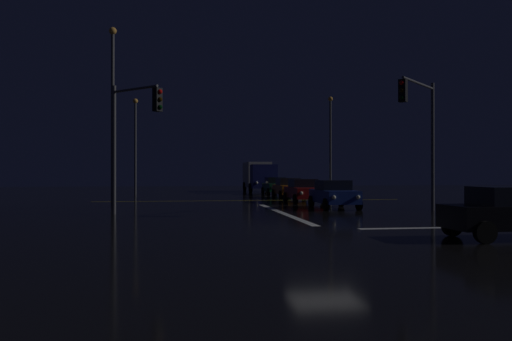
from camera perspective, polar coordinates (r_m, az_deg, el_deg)
name	(u,v)px	position (r m, az deg, el deg)	size (l,w,h in m)	color
ground	(325,231)	(18.65, 7.48, -6.51)	(120.00, 120.00, 0.10)	black
stop_line_north	(282,213)	(26.14, 2.84, -4.59)	(0.35, 13.20, 0.01)	white
centre_line_ns	(250,200)	(37.56, -0.60, -3.26)	(22.00, 0.15, 0.01)	yellow
sedan_blue	(334,194)	(29.64, 8.42, -2.53)	(2.02, 4.33, 1.57)	navy
sedan_red	(303,191)	(34.99, 5.15, -2.18)	(2.02, 4.33, 1.57)	maroon
sedan_orange	(288,188)	(41.50, 3.50, -1.87)	(2.02, 4.33, 1.57)	#C66014
sedan_green	(275,186)	(47.39, 2.11, -1.67)	(2.02, 4.33, 1.57)	#14512D
box_truck	(259,175)	(54.18, 0.29, -0.53)	(2.68, 8.28, 3.08)	navy
traffic_signal_ne	(421,120)	(27.61, 17.45, 5.22)	(3.28, 3.28, 6.70)	#4C4C51
traffic_signal_nw	(132,125)	(25.24, -13.28, 4.78)	(2.45, 2.45, 6.17)	#4C4C51
streetlamp_left_far	(135,139)	(47.41, -12.92, 3.33)	(0.44, 0.44, 8.49)	#424247
streetlamp_left_near	(113,105)	(31.64, -15.25, 6.88)	(0.44, 0.44, 10.38)	#424247
streetlamp_right_far	(330,138)	(49.28, 8.06, 3.52)	(0.44, 0.44, 9.04)	#424247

